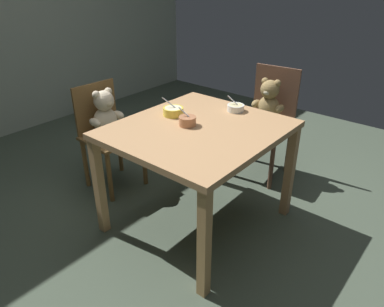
{
  "coord_description": "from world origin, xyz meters",
  "views": [
    {
      "loc": [
        -1.64,
        -1.32,
        1.64
      ],
      "look_at": [
        0.0,
        0.05,
        0.53
      ],
      "focal_mm": 34.04,
      "sensor_mm": 36.0,
      "label": 1
    }
  ],
  "objects_px": {
    "teddy_chair_near_right": "(267,114)",
    "metal_pail": "(93,110)",
    "porridge_bowl_white_near_right": "(236,108)",
    "porridge_bowl_yellow_far_center": "(173,111)",
    "teddy_chair_far_center": "(107,123)",
    "dining_table": "(198,139)",
    "porridge_bowl_terracotta_center": "(187,121)"
  },
  "relations": [
    {
      "from": "teddy_chair_near_right",
      "to": "metal_pail",
      "type": "relative_size",
      "value": 3.49
    },
    {
      "from": "porridge_bowl_white_near_right",
      "to": "porridge_bowl_yellow_far_center",
      "type": "height_order",
      "value": "porridge_bowl_yellow_far_center"
    },
    {
      "from": "teddy_chair_far_center",
      "to": "porridge_bowl_white_near_right",
      "type": "xyz_separation_m",
      "value": [
        0.43,
        -0.9,
        0.22
      ]
    },
    {
      "from": "dining_table",
      "to": "porridge_bowl_white_near_right",
      "type": "distance_m",
      "value": 0.4
    },
    {
      "from": "porridge_bowl_terracotta_center",
      "to": "porridge_bowl_white_near_right",
      "type": "height_order",
      "value": "porridge_bowl_terracotta_center"
    },
    {
      "from": "teddy_chair_near_right",
      "to": "porridge_bowl_terracotta_center",
      "type": "bearing_deg",
      "value": -8.16
    },
    {
      "from": "dining_table",
      "to": "metal_pail",
      "type": "bearing_deg",
      "value": 71.68
    },
    {
      "from": "teddy_chair_far_center",
      "to": "porridge_bowl_white_near_right",
      "type": "height_order",
      "value": "porridge_bowl_white_near_right"
    },
    {
      "from": "teddy_chair_far_center",
      "to": "teddy_chair_near_right",
      "type": "height_order",
      "value": "teddy_chair_near_right"
    },
    {
      "from": "porridge_bowl_white_near_right",
      "to": "metal_pail",
      "type": "xyz_separation_m",
      "value": [
        0.33,
        2.17,
        -0.63
      ]
    },
    {
      "from": "teddy_chair_near_right",
      "to": "metal_pail",
      "type": "height_order",
      "value": "teddy_chair_near_right"
    },
    {
      "from": "teddy_chair_near_right",
      "to": "porridge_bowl_white_near_right",
      "type": "relative_size",
      "value": 7.22
    },
    {
      "from": "porridge_bowl_yellow_far_center",
      "to": "metal_pail",
      "type": "distance_m",
      "value": 2.1
    },
    {
      "from": "teddy_chair_far_center",
      "to": "porridge_bowl_yellow_far_center",
      "type": "bearing_deg",
      "value": 11.74
    },
    {
      "from": "teddy_chair_far_center",
      "to": "porridge_bowl_yellow_far_center",
      "type": "height_order",
      "value": "porridge_bowl_yellow_far_center"
    },
    {
      "from": "porridge_bowl_yellow_far_center",
      "to": "porridge_bowl_terracotta_center",
      "type": "bearing_deg",
      "value": -111.36
    },
    {
      "from": "porridge_bowl_white_near_right",
      "to": "teddy_chair_near_right",
      "type": "bearing_deg",
      "value": 3.75
    },
    {
      "from": "teddy_chair_near_right",
      "to": "porridge_bowl_yellow_far_center",
      "type": "distance_m",
      "value": 0.93
    },
    {
      "from": "dining_table",
      "to": "teddy_chair_near_right",
      "type": "height_order",
      "value": "teddy_chair_near_right"
    },
    {
      "from": "teddy_chair_far_center",
      "to": "teddy_chair_near_right",
      "type": "relative_size",
      "value": 0.92
    },
    {
      "from": "teddy_chair_near_right",
      "to": "porridge_bowl_yellow_far_center",
      "type": "height_order",
      "value": "teddy_chair_near_right"
    },
    {
      "from": "dining_table",
      "to": "metal_pail",
      "type": "xyz_separation_m",
      "value": [
        0.71,
        2.15,
        -0.52
      ]
    },
    {
      "from": "porridge_bowl_terracotta_center",
      "to": "porridge_bowl_yellow_far_center",
      "type": "height_order",
      "value": "porridge_bowl_yellow_far_center"
    },
    {
      "from": "teddy_chair_far_center",
      "to": "metal_pail",
      "type": "xyz_separation_m",
      "value": [
        0.76,
        1.27,
        -0.42
      ]
    },
    {
      "from": "porridge_bowl_yellow_far_center",
      "to": "metal_pail",
      "type": "height_order",
      "value": "porridge_bowl_yellow_far_center"
    },
    {
      "from": "teddy_chair_near_right",
      "to": "metal_pail",
      "type": "bearing_deg",
      "value": -89.09
    },
    {
      "from": "porridge_bowl_white_near_right",
      "to": "metal_pail",
      "type": "relative_size",
      "value": 0.48
    },
    {
      "from": "porridge_bowl_terracotta_center",
      "to": "porridge_bowl_white_near_right",
      "type": "distance_m",
      "value": 0.42
    },
    {
      "from": "teddy_chair_far_center",
      "to": "teddy_chair_near_right",
      "type": "distance_m",
      "value": 1.3
    },
    {
      "from": "porridge_bowl_terracotta_center",
      "to": "metal_pail",
      "type": "distance_m",
      "value": 2.3
    },
    {
      "from": "porridge_bowl_terracotta_center",
      "to": "metal_pail",
      "type": "height_order",
      "value": "porridge_bowl_terracotta_center"
    },
    {
      "from": "dining_table",
      "to": "porridge_bowl_terracotta_center",
      "type": "height_order",
      "value": "porridge_bowl_terracotta_center"
    }
  ]
}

